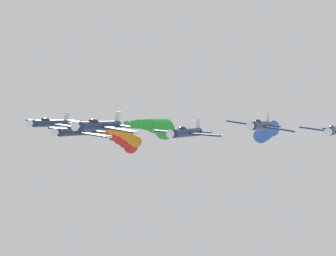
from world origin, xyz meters
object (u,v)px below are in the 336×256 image
(airplane_right_inner, at_px, (77,131))
(airplane_right_outer, at_px, (51,123))
(airplane_left_inner, at_px, (187,132))
(airplane_left_outer, at_px, (260,125))
(airplane_lead, at_px, (100,125))
(airplane_trailing, at_px, (333,131))

(airplane_right_inner, bearing_deg, airplane_right_outer, -37.59)
(airplane_left_inner, distance_m, airplane_left_outer, 10.66)
(airplane_right_inner, bearing_deg, airplane_lead, 136.80)
(airplane_lead, distance_m, airplane_trailing, 33.73)
(airplane_right_outer, height_order, airplane_trailing, airplane_right_outer)
(airplane_right_inner, xyz_separation_m, airplane_trailing, (-32.11, -16.01, 0.01))
(airplane_lead, distance_m, airplane_left_inner, 11.43)
(airplane_lead, xyz_separation_m, airplane_right_inner, (7.58, -7.12, -0.97))
(airplane_left_inner, distance_m, airplane_right_inner, 15.70)
(airplane_left_outer, relative_size, airplane_trailing, 1.00)
(airplane_lead, xyz_separation_m, airplane_trailing, (-24.54, -23.12, -0.96))
(airplane_left_outer, bearing_deg, airplane_right_inner, 18.76)
(airplane_right_inner, bearing_deg, airplane_trailing, -153.51)
(airplane_left_inner, relative_size, airplane_right_inner, 1.00)
(airplane_left_outer, bearing_deg, airplane_trailing, -136.89)
(airplane_left_inner, distance_m, airplane_right_outer, 25.72)
(airplane_trailing, bearing_deg, airplane_left_outer, 43.11)
(airplane_lead, relative_size, airplane_left_outer, 1.00)
(airplane_left_inner, relative_size, airplane_trailing, 1.00)
(airplane_right_inner, relative_size, airplane_trailing, 1.00)
(airplane_left_inner, xyz_separation_m, airplane_right_outer, (24.93, -6.24, 1.02))
(airplane_right_inner, height_order, airplane_right_outer, airplane_right_outer)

